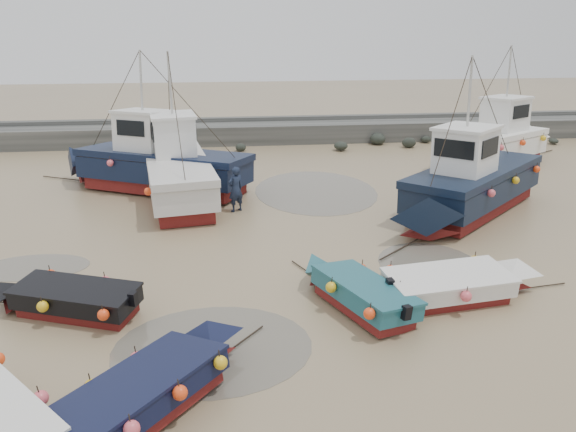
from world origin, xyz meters
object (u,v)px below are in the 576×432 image
cabin_boat_3 (501,140)px  person (236,211)px  dinghy_2 (355,287)px  dinghy_1 (152,386)px  dinghy_5 (460,281)px  cabin_boat_0 (151,163)px  cabin_boat_2 (468,183)px  dinghy_4 (64,294)px  cabin_boat_1 (177,168)px

cabin_boat_3 → person: size_ratio=4.62×
cabin_boat_3 → dinghy_2: bearing=-68.0°
dinghy_1 → cabin_boat_3: (16.49, 18.58, 0.82)m
dinghy_5 → cabin_boat_0: size_ratio=0.55×
cabin_boat_0 → cabin_boat_2: size_ratio=1.17×
dinghy_4 → cabin_boat_1: (2.32, 10.27, 0.77)m
cabin_boat_1 → dinghy_4: bearing=-111.6°
cabin_boat_1 → cabin_boat_2: 12.30m
person → dinghy_5: bearing=93.3°
cabin_boat_0 → cabin_boat_2: 13.91m
cabin_boat_0 → dinghy_2: bearing=-124.0°
dinghy_2 → cabin_boat_3: 18.72m
dinghy_2 → cabin_boat_0: cabin_boat_0 is taller
dinghy_1 → cabin_boat_1: cabin_boat_1 is taller
dinghy_1 → cabin_boat_1: bearing=131.9°
person → cabin_boat_2: bearing=138.4°
dinghy_5 → cabin_boat_1: size_ratio=0.54×
dinghy_4 → cabin_boat_3: cabin_boat_3 is taller
dinghy_1 → dinghy_4: (-2.76, 4.30, 0.01)m
dinghy_1 → dinghy_2: bearing=77.1°
cabin_boat_2 → cabin_boat_3: (5.23, 7.79, 0.05)m
cabin_boat_0 → cabin_boat_1: same height
cabin_boat_3 → cabin_boat_2: bearing=-64.1°
cabin_boat_0 → cabin_boat_3: same height
dinghy_2 → cabin_boat_0: 13.83m
dinghy_2 → cabin_boat_3: (11.45, 14.79, 0.81)m
dinghy_1 → cabin_boat_0: (-1.69, 15.85, 0.76)m
cabin_boat_2 → person: cabin_boat_2 is taller
dinghy_4 → person: 9.37m
dinghy_5 → dinghy_2: bearing=-96.7°
dinghy_4 → cabin_boat_0: cabin_boat_0 is taller
cabin_boat_0 → cabin_boat_3: bearing=-54.7°
dinghy_4 → cabin_boat_3: (19.25, 14.28, 0.81)m
dinghy_5 → person: (-6.02, 8.48, -0.55)m
dinghy_4 → cabin_boat_2: 15.47m
dinghy_4 → person: (4.80, 8.03, -0.56)m
cabin_boat_1 → cabin_boat_2: size_ratio=1.19×
dinghy_2 → cabin_boat_3: size_ratio=0.60×
dinghy_4 → cabin_boat_3: size_ratio=0.62×
dinghy_4 → person: dinghy_4 is taller
dinghy_4 → cabin_boat_0: (1.07, 11.55, 0.75)m
dinghy_4 → person: bearing=-10.0°
dinghy_1 → dinghy_2: same height
dinghy_2 → person: dinghy_2 is taller
cabin_boat_1 → cabin_boat_2: bearing=-26.7°
dinghy_5 → cabin_boat_3: 16.99m
dinghy_2 → dinghy_4: bearing=152.7°
dinghy_4 → cabin_boat_2: size_ratio=0.60×
dinghy_5 → cabin_boat_0: cabin_boat_0 is taller
cabin_boat_1 → person: bearing=-50.9°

